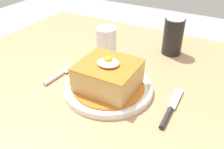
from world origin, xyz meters
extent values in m
cube|color=#A87F56|center=(0.00, 0.00, 0.72)|extent=(1.15, 0.84, 0.04)
cylinder|color=#A87F56|center=(-0.49, 0.34, 0.35)|extent=(0.07, 0.07, 0.70)
cylinder|color=white|center=(-0.03, -0.06, 0.74)|extent=(0.24, 0.24, 0.01)
torus|color=white|center=(-0.03, -0.06, 0.75)|extent=(0.24, 0.24, 0.01)
cylinder|color=#C66B23|center=(-0.03, -0.06, 0.75)|extent=(0.19, 0.19, 0.01)
cube|color=tan|center=(-0.03, -0.06, 0.79)|extent=(0.15, 0.14, 0.06)
cube|color=#C66B23|center=(-0.03, -0.06, 0.82)|extent=(0.15, 0.14, 0.00)
ellipsoid|color=white|center=(-0.03, -0.06, 0.83)|extent=(0.06, 0.05, 0.01)
sphere|color=yellow|center=(-0.03, -0.06, 0.83)|extent=(0.02, 0.02, 0.02)
cylinder|color=silver|center=(-0.19, -0.09, 0.75)|extent=(0.02, 0.08, 0.01)
cube|color=silver|center=(-0.19, -0.02, 0.75)|extent=(0.03, 0.05, 0.00)
cylinder|color=silver|center=(-0.18, 0.00, 0.75)|extent=(0.01, 0.03, 0.00)
cylinder|color=silver|center=(-0.19, 0.00, 0.75)|extent=(0.01, 0.03, 0.00)
cylinder|color=silver|center=(-0.20, 0.00, 0.75)|extent=(0.01, 0.03, 0.00)
cylinder|color=#262628|center=(0.15, -0.09, 0.75)|extent=(0.01, 0.08, 0.01)
cube|color=silver|center=(0.14, -0.01, 0.75)|extent=(0.02, 0.09, 0.00)
cylinder|color=black|center=(0.05, 0.24, 0.80)|extent=(0.07, 0.07, 0.12)
cylinder|color=silver|center=(0.05, 0.24, 0.86)|extent=(0.06, 0.06, 0.00)
cylinder|color=silver|center=(-0.13, 0.10, 0.77)|extent=(0.06, 0.06, 0.06)
cylinder|color=silver|center=(-0.13, 0.10, 0.79)|extent=(0.07, 0.07, 0.10)
camera|label=1|loc=(0.24, -0.53, 1.13)|focal=39.46mm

